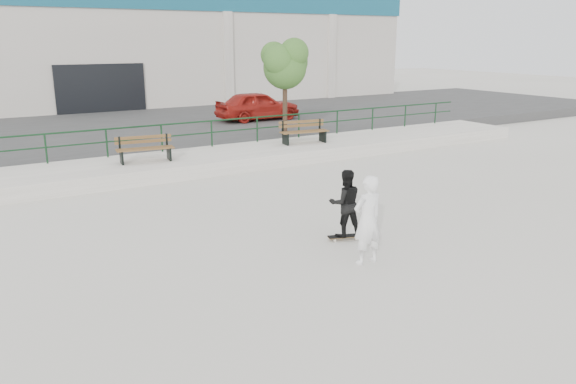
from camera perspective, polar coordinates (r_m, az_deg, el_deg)
ground at (r=12.76m, az=8.07°, el=-5.71°), size 120.00×120.00×0.00m
ledge at (r=20.62m, az=-8.78°, el=3.08°), size 30.00×3.00×0.50m
parking_strip at (r=28.54m, az=-15.42°, el=6.08°), size 60.00×14.00×0.50m
railing at (r=21.63m, az=-10.22°, el=6.26°), size 28.00×0.06×1.03m
commercial_building at (r=41.86m, az=-21.40°, el=14.30°), size 44.20×16.33×8.00m
bench_left at (r=19.72m, az=-14.33°, el=4.27°), size 1.97×0.80×0.88m
bench_right at (r=22.60m, az=1.60°, el=6.13°), size 2.04×0.82×0.91m
tree at (r=24.52m, az=-0.27°, el=13.02°), size 2.31×2.05×4.10m
red_car at (r=29.22m, az=-3.10°, el=8.76°), size 4.36×1.77×1.48m
skateboard at (r=13.24m, az=5.74°, el=-4.52°), size 0.80×0.43×0.09m
standing_skater at (r=12.99m, az=5.84°, el=-1.13°), size 0.93×0.82×1.59m
seated_skater at (r=11.66m, az=8.08°, el=-2.83°), size 0.70×0.47×1.89m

